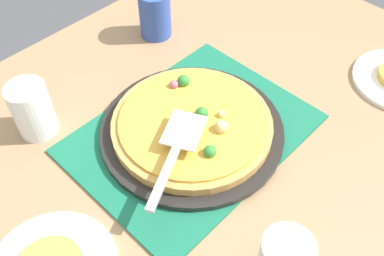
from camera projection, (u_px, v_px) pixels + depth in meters
dining_table at (192, 165)px, 0.99m from camera, size 1.40×1.00×0.75m
placemat at (192, 133)px, 0.91m from camera, size 0.48×0.36×0.01m
pizza_pan at (192, 130)px, 0.90m from camera, size 0.38×0.38×0.01m
pizza at (192, 124)px, 0.89m from camera, size 0.33×0.33×0.05m
cup_near at (32, 110)px, 0.87m from camera, size 0.08×0.08×0.12m
cup_corner at (155, 14)px, 1.09m from camera, size 0.08×0.08×0.12m
pizza_server at (176, 149)px, 0.80m from camera, size 0.22×0.14×0.01m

